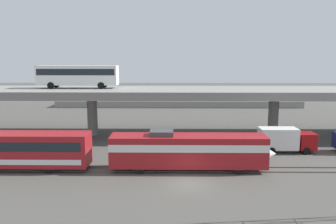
# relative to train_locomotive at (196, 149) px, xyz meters

# --- Properties ---
(ground_plane) EXTENTS (260.00, 260.00, 0.00)m
(ground_plane) POSITION_rel_train_locomotive_xyz_m (-0.91, -4.00, -2.19)
(ground_plane) COLOR #4C4944
(rail_strip_near) EXTENTS (110.00, 0.12, 0.12)m
(rail_strip_near) POSITION_rel_train_locomotive_xyz_m (-0.91, -0.76, -2.13)
(rail_strip_near) COLOR #59544C
(rail_strip_near) RESTS_ON ground_plane
(rail_strip_far) EXTENTS (110.00, 0.12, 0.12)m
(rail_strip_far) POSITION_rel_train_locomotive_xyz_m (-0.91, 0.76, -2.13)
(rail_strip_far) COLOR #59544C
(rail_strip_far) RESTS_ON ground_plane
(train_locomotive) EXTENTS (17.15, 3.04, 4.18)m
(train_locomotive) POSITION_rel_train_locomotive_xyz_m (0.00, 0.00, 0.00)
(train_locomotive) COLOR maroon
(train_locomotive) RESTS_ON ground_plane
(highway_overpass) EXTENTS (96.00, 11.31, 7.07)m
(highway_overpass) POSITION_rel_train_locomotive_xyz_m (-0.91, 16.00, 4.15)
(highway_overpass) COLOR gray
(highway_overpass) RESTS_ON ground_plane
(transit_bus_on_overpass) EXTENTS (12.00, 2.68, 3.40)m
(transit_bus_on_overpass) POSITION_rel_train_locomotive_xyz_m (-16.70, 16.77, 6.94)
(transit_bus_on_overpass) COLOR silver
(transit_bus_on_overpass) RESTS_ON highway_overpass
(service_truck_east) EXTENTS (6.80, 2.46, 3.04)m
(service_truck_east) POSITION_rel_train_locomotive_xyz_m (11.52, 6.91, -0.55)
(service_truck_east) COLOR maroon
(service_truck_east) RESTS_ON ground_plane
(pier_parking_lot) EXTENTS (58.44, 13.81, 1.57)m
(pier_parking_lot) POSITION_rel_train_locomotive_xyz_m (-0.91, 51.00, -1.41)
(pier_parking_lot) COLOR gray
(pier_parking_lot) RESTS_ON ground_plane
(parked_car_0) EXTENTS (4.56, 1.86, 1.50)m
(parked_car_0) POSITION_rel_train_locomotive_xyz_m (-16.17, 52.11, 0.15)
(parked_car_0) COLOR #9E998C
(parked_car_0) RESTS_ON pier_parking_lot
(parked_car_1) EXTENTS (4.58, 1.90, 1.50)m
(parked_car_1) POSITION_rel_train_locomotive_xyz_m (-8.12, 51.66, 0.15)
(parked_car_1) COLOR #B7B7BC
(parked_car_1) RESTS_ON pier_parking_lot
(parked_car_2) EXTENTS (4.47, 2.00, 1.50)m
(parked_car_2) POSITION_rel_train_locomotive_xyz_m (19.88, 53.69, 0.15)
(parked_car_2) COLOR black
(parked_car_2) RESTS_ON pier_parking_lot
(parked_car_3) EXTENTS (4.35, 1.87, 1.50)m
(parked_car_3) POSITION_rel_train_locomotive_xyz_m (-3.82, 53.93, 0.15)
(parked_car_3) COLOR maroon
(parked_car_3) RESTS_ON pier_parking_lot
(parked_car_4) EXTENTS (4.08, 1.93, 1.50)m
(parked_car_4) POSITION_rel_train_locomotive_xyz_m (-0.25, 51.68, 0.15)
(parked_car_4) COLOR #0C4C26
(parked_car_4) RESTS_ON pier_parking_lot
(harbor_water) EXTENTS (140.00, 36.00, 0.01)m
(harbor_water) POSITION_rel_train_locomotive_xyz_m (-0.91, 74.00, -2.19)
(harbor_water) COLOR #385B7A
(harbor_water) RESTS_ON ground_plane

